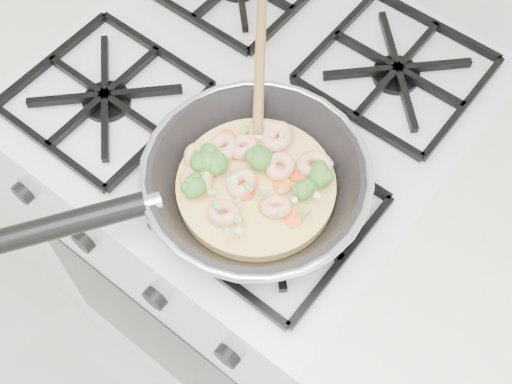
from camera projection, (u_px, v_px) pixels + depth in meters
The scene contains 2 objects.
stove at pixel (254, 226), 1.36m from camera, with size 0.60×0.60×0.92m.
skillet at pixel (251, 181), 0.84m from camera, with size 0.34×0.51×0.09m.
Camera 1 is at (0.39, 1.22, 1.68)m, focal length 47.03 mm.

